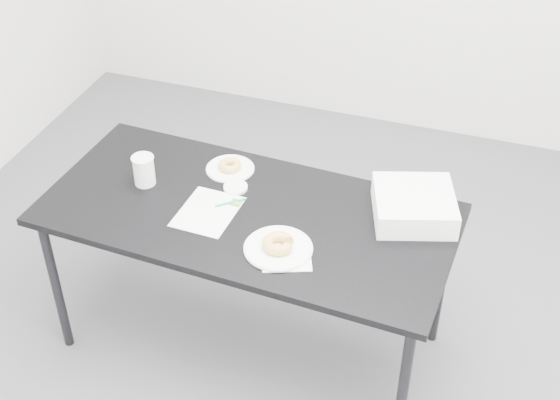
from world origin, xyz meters
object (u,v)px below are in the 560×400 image
(plate_near, at_px, (278,248))
(coffee_cup, at_px, (144,170))
(pen, at_px, (230,202))
(donut_near, at_px, (278,243))
(bakery_box, at_px, (414,205))
(scorecard, at_px, (208,212))
(table, at_px, (247,223))
(plate_far, at_px, (230,169))
(donut_far, at_px, (230,165))

(plate_near, distance_m, coffee_cup, 0.69)
(pen, distance_m, donut_near, 0.34)
(bakery_box, bearing_deg, plate_near, -157.83)
(coffee_cup, bearing_deg, plate_near, -18.34)
(scorecard, relative_size, coffee_cup, 2.11)
(scorecard, bearing_deg, pen, 52.37)
(table, relative_size, bakery_box, 5.46)
(table, bearing_deg, plate_far, 127.71)
(plate_near, xyz_separation_m, plate_far, (-0.36, 0.42, -0.00))
(pen, bearing_deg, plate_near, -77.18)
(pen, distance_m, plate_near, 0.34)
(pen, bearing_deg, scorecard, -170.63)
(table, xyz_separation_m, coffee_cup, (-0.46, 0.04, 0.12))
(plate_far, xyz_separation_m, coffee_cup, (-0.29, -0.20, 0.06))
(table, distance_m, donut_far, 0.31)
(pen, xyz_separation_m, plate_far, (-0.09, 0.22, -0.00))
(donut_far, bearing_deg, pen, -68.02)
(scorecard, distance_m, plate_near, 0.36)
(plate_near, bearing_deg, plate_far, 130.50)
(scorecard, xyz_separation_m, donut_near, (0.33, -0.12, 0.03))
(scorecard, bearing_deg, coffee_cup, 166.02)
(pen, distance_m, bakery_box, 0.72)
(pen, distance_m, coffee_cup, 0.39)
(plate_near, bearing_deg, pen, 143.47)
(table, xyz_separation_m, plate_near, (0.19, -0.17, 0.06))
(plate_near, bearing_deg, scorecard, 159.78)
(donut_near, bearing_deg, scorecard, 159.78)
(coffee_cup, bearing_deg, donut_near, -18.34)
(plate_far, bearing_deg, donut_near, -49.50)
(table, distance_m, plate_far, 0.30)
(pen, xyz_separation_m, donut_near, (0.27, -0.20, 0.02))
(table, distance_m, scorecard, 0.16)
(pen, relative_size, donut_near, 1.05)
(donut_far, relative_size, coffee_cup, 0.74)
(donut_near, height_order, plate_far, donut_near)
(plate_near, distance_m, plate_far, 0.55)
(donut_far, relative_size, bakery_box, 0.32)
(table, height_order, donut_far, donut_far)
(plate_near, relative_size, coffee_cup, 1.98)
(donut_near, bearing_deg, plate_near, 0.00)
(plate_far, distance_m, bakery_box, 0.79)
(scorecard, xyz_separation_m, plate_near, (0.33, -0.12, 0.01))
(donut_near, bearing_deg, plate_far, 130.50)
(donut_near, relative_size, donut_far, 1.26)
(coffee_cup, xyz_separation_m, bakery_box, (1.08, 0.14, -0.01))
(plate_near, height_order, donut_near, donut_near)
(scorecard, distance_m, pen, 0.10)
(table, distance_m, coffee_cup, 0.48)
(table, relative_size, scorecard, 6.09)
(table, bearing_deg, pen, 165.86)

